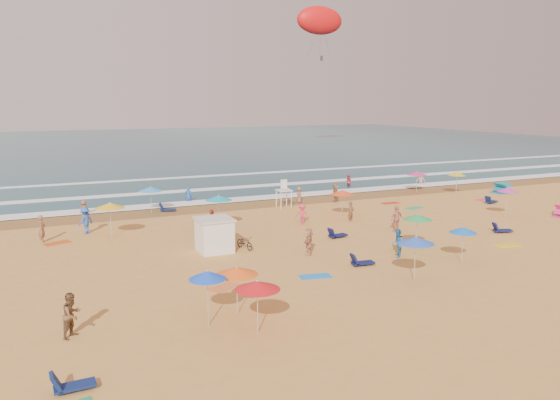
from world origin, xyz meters
name	(u,v)px	position (x,y,z in m)	size (l,w,h in m)	color
ground	(298,237)	(0.00, 0.00, 0.00)	(220.00, 220.00, 0.00)	gold
ocean	(120,146)	(0.00, 84.00, 0.00)	(220.00, 140.00, 0.18)	#0C4756
wet_sand	(237,206)	(0.00, 12.50, 0.01)	(220.00, 220.00, 0.00)	olive
surf_foam	(208,190)	(0.00, 21.32, 0.10)	(200.00, 18.70, 0.05)	white
cabana	(214,236)	(-6.44, -1.19, 1.00)	(2.00, 2.00, 2.00)	white
cabana_roof	(214,219)	(-6.44, -1.19, 2.06)	(2.20, 2.20, 0.12)	silver
bicycle	(245,243)	(-4.54, -1.49, 0.42)	(0.56, 1.61, 0.85)	black
lifeguard_stand	(284,196)	(3.50, 10.01, 1.05)	(1.20, 1.20, 2.10)	white
beach_umbrellas	(350,204)	(3.87, -0.41, 2.12)	(67.51, 28.11, 0.72)	blue
loungers	(348,237)	(2.75, -2.10, 0.17)	(51.10, 28.67, 0.34)	#0D1745
towels	(280,247)	(-2.30, -2.03, 0.01)	(45.51, 25.31, 0.03)	orange
popup_tents	(531,197)	(24.98, 2.41, 0.60)	(6.61, 12.82, 1.20)	#DA3080
beachgoers	(266,214)	(-0.63, 4.26, 0.82)	(46.55, 29.66, 2.14)	#E1384E
parasail	(320,20)	(34.66, 61.55, 24.27)	(9.48, 3.32, 10.06)	red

